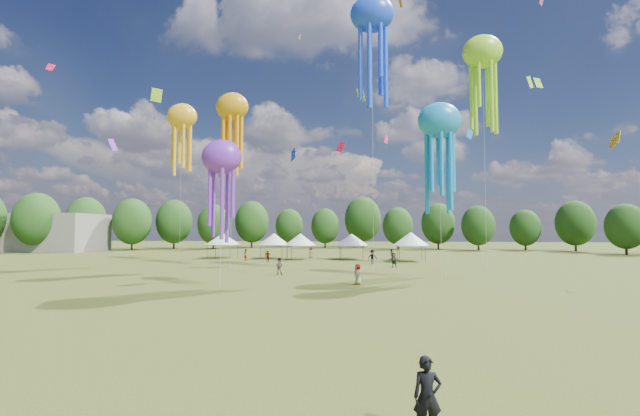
# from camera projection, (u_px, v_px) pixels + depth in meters

# --- Properties ---
(ground) EXTENTS (300.00, 300.00, 0.00)m
(ground) POSITION_uv_depth(u_px,v_px,m) (163.00, 408.00, 10.74)
(ground) COLOR #384416
(ground) RESTS_ON ground
(observer_main) EXTENTS (0.66, 0.45, 1.77)m
(observer_main) POSITION_uv_depth(u_px,v_px,m) (427.00, 396.00, 9.33)
(observer_main) COLOR black
(observer_main) RESTS_ON ground
(spectator_near) EXTENTS (0.89, 0.72, 1.73)m
(spectator_near) POSITION_uv_depth(u_px,v_px,m) (279.00, 266.00, 42.72)
(spectator_near) COLOR gray
(spectator_near) RESTS_ON ground
(spectators_far) EXTENTS (22.23, 32.68, 1.91)m
(spectators_far) POSITION_uv_depth(u_px,v_px,m) (350.00, 258.00, 55.14)
(spectators_far) COLOR gray
(spectators_far) RESTS_ON ground
(festival_tents) EXTENTS (35.32, 9.02, 4.29)m
(festival_tents) POSITION_uv_depth(u_px,v_px,m) (310.00, 239.00, 65.03)
(festival_tents) COLOR #47474C
(festival_tents) RESTS_ON ground
(show_kites) EXTENTS (44.95, 25.68, 29.57)m
(show_kites) POSITION_uv_depth(u_px,v_px,m) (338.00, 99.00, 47.68)
(show_kites) COLOR orange
(show_kites) RESTS_ON ground
(small_kites) EXTENTS (71.03, 62.49, 46.62)m
(small_kites) POSITION_uv_depth(u_px,v_px,m) (322.00, 36.00, 53.60)
(small_kites) COLOR orange
(small_kites) RESTS_ON ground
(treeline) EXTENTS (201.57, 95.24, 13.43)m
(treeline) POSITION_uv_depth(u_px,v_px,m) (313.00, 219.00, 73.57)
(treeline) COLOR #38281C
(treeline) RESTS_ON ground
(hangar) EXTENTS (40.00, 12.00, 8.00)m
(hangar) POSITION_uv_depth(u_px,v_px,m) (9.00, 233.00, 90.07)
(hangar) COLOR gray
(hangar) RESTS_ON ground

